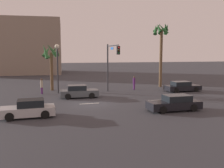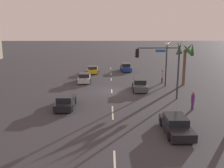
# 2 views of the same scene
# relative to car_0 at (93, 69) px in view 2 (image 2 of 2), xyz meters

# --- Properties ---
(ground_plane) EXTENTS (220.00, 220.00, 0.00)m
(ground_plane) POSITION_rel_car_0_xyz_m (13.27, 3.24, -0.58)
(ground_plane) COLOR #333338
(lane_stripe_0) EXTENTS (1.80, 0.14, 0.01)m
(lane_stripe_0) POSITION_rel_car_0_xyz_m (-4.73, 3.24, -0.57)
(lane_stripe_0) COLOR silver
(lane_stripe_0) RESTS_ON ground_plane
(lane_stripe_1) EXTENTS (2.03, 0.14, 0.01)m
(lane_stripe_1) POSITION_rel_car_0_xyz_m (1.21, 3.24, -0.57)
(lane_stripe_1) COLOR silver
(lane_stripe_1) RESTS_ON ground_plane
(lane_stripe_2) EXTENTS (1.96, 0.14, 0.01)m
(lane_stripe_2) POSITION_rel_car_0_xyz_m (5.82, 3.24, -0.57)
(lane_stripe_2) COLOR silver
(lane_stripe_2) RESTS_ON ground_plane
(lane_stripe_3) EXTENTS (1.95, 0.14, 0.01)m
(lane_stripe_3) POSITION_rel_car_0_xyz_m (13.19, 3.24, -0.57)
(lane_stripe_3) COLOR silver
(lane_stripe_3) RESTS_ON ground_plane
(lane_stripe_4) EXTENTS (1.89, 0.14, 0.01)m
(lane_stripe_4) POSITION_rel_car_0_xyz_m (22.54, 3.24, -0.57)
(lane_stripe_4) COLOR silver
(lane_stripe_4) RESTS_ON ground_plane
(lane_stripe_5) EXTENTS (1.83, 0.14, 0.01)m
(lane_stripe_5) POSITION_rel_car_0_xyz_m (20.37, 3.24, -0.57)
(lane_stripe_5) COLOR silver
(lane_stripe_5) RESTS_ON ground_plane
(lane_stripe_6) EXTENTS (2.58, 0.14, 0.01)m
(lane_stripe_6) POSITION_rel_car_0_xyz_m (30.59, 3.24, -0.57)
(lane_stripe_6) COLOR silver
(lane_stripe_6) RESTS_ON ground_plane
(car_0) EXTENTS (4.48, 1.96, 1.23)m
(car_0) POSITION_rel_car_0_xyz_m (0.00, 0.00, 0.00)
(car_0) COLOR gold
(car_0) RESTS_ON ground_plane
(car_1) EXTENTS (4.27, 2.01, 1.40)m
(car_1) POSITION_rel_car_0_xyz_m (-1.82, 5.99, 0.07)
(car_1) COLOR navy
(car_1) RESTS_ON ground_plane
(car_2) EXTENTS (4.23, 1.97, 1.41)m
(car_2) POSITION_rel_car_0_xyz_m (12.59, 6.91, 0.07)
(car_2) COLOR #474C51
(car_2) RESTS_ON ground_plane
(car_3) EXTENTS (4.60, 1.98, 1.30)m
(car_3) POSITION_rel_car_0_xyz_m (26.27, 8.17, 0.03)
(car_3) COLOR black
(car_3) RESTS_ON ground_plane
(car_4) EXTENTS (4.12, 1.97, 1.39)m
(car_4) POSITION_rel_car_0_xyz_m (7.75, -0.78, 0.06)
(car_4) COLOR #B7B7BC
(car_4) RESTS_ON ground_plane
(car_5) EXTENTS (4.62, 1.86, 1.35)m
(car_5) POSITION_rel_car_0_xyz_m (19.82, -1.58, 0.05)
(car_5) COLOR black
(car_5) RESTS_ON ground_plane
(traffic_signal) EXTENTS (0.34, 5.03, 6.09)m
(traffic_signal) POSITION_rel_car_0_xyz_m (16.89, 8.99, 3.56)
(traffic_signal) COLOR #38383D
(traffic_signal) RESTS_ON ground_plane
(streetlamp) EXTENTS (0.56, 0.56, 6.04)m
(streetlamp) POSITION_rel_car_0_xyz_m (10.52, 10.71, 3.67)
(streetlamp) COLOR #2D2D33
(streetlamp) RESTS_ON ground_plane
(pedestrian_0) EXTENTS (0.47, 0.47, 1.82)m
(pedestrian_0) POSITION_rel_car_0_xyz_m (20.72, 11.25, 0.39)
(pedestrian_0) COLOR #59266B
(pedestrian_0) RESTS_ON ground_plane
(pedestrian_1) EXTENTS (0.43, 0.43, 1.89)m
(pedestrian_1) POSITION_rel_car_0_xyz_m (8.56, 10.65, 0.45)
(pedestrian_1) COLOR #59266B
(pedestrian_1) RESTS_ON ground_plane
(palm_tree_0) EXTENTS (2.42, 2.67, 6.24)m
(palm_tree_0) POSITION_rel_car_0_xyz_m (9.81, 13.38, 4.00)
(palm_tree_0) COLOR brown
(palm_tree_0) RESTS_ON ground_plane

